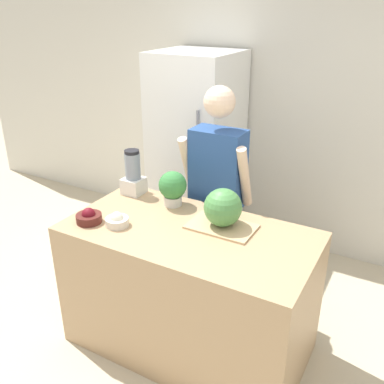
{
  "coord_description": "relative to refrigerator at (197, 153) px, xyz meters",
  "views": [
    {
      "loc": [
        1.18,
        -1.64,
        2.26
      ],
      "look_at": [
        0.0,
        0.46,
        1.17
      ],
      "focal_mm": 40.0,
      "sensor_mm": 36.0,
      "label": 1
    }
  ],
  "objects": [
    {
      "name": "ground_plane",
      "position": [
        0.68,
        -1.75,
        -0.93
      ],
      "size": [
        14.0,
        14.0,
        0.0
      ],
      "primitive_type": "plane",
      "color": "beige"
    },
    {
      "name": "wall_back",
      "position": [
        0.68,
        0.41,
        0.37
      ],
      "size": [
        8.0,
        0.06,
        2.6
      ],
      "color": "silver",
      "rests_on": "ground_plane"
    },
    {
      "name": "counter_island",
      "position": [
        0.68,
        -1.33,
        -0.47
      ],
      "size": [
        1.6,
        0.84,
        0.92
      ],
      "color": "tan",
      "rests_on": "ground_plane"
    },
    {
      "name": "refrigerator",
      "position": [
        0.0,
        0.0,
        0.0
      ],
      "size": [
        0.71,
        0.75,
        1.86
      ],
      "color": "white",
      "rests_on": "ground_plane"
    },
    {
      "name": "person",
      "position": [
        0.58,
        -0.73,
        -0.03
      ],
      "size": [
        0.53,
        0.27,
        1.73
      ],
      "color": "#333338",
      "rests_on": "ground_plane"
    },
    {
      "name": "cutting_board",
      "position": [
        0.84,
        -1.2,
        0.0
      ],
      "size": [
        0.43,
        0.27,
        0.01
      ],
      "color": "tan",
      "rests_on": "counter_island"
    },
    {
      "name": "watermelon",
      "position": [
        0.84,
        -1.18,
        0.13
      ],
      "size": [
        0.25,
        0.25,
        0.25
      ],
      "color": "#4C8C47",
      "rests_on": "cutting_board"
    },
    {
      "name": "bowl_cherries",
      "position": [
        0.05,
        -1.56,
        0.03
      ],
      "size": [
        0.17,
        0.17,
        0.1
      ],
      "color": "#511E19",
      "rests_on": "counter_island"
    },
    {
      "name": "bowl_cream",
      "position": [
        0.24,
        -1.51,
        0.03
      ],
      "size": [
        0.15,
        0.15,
        0.1
      ],
      "color": "beige",
      "rests_on": "counter_island"
    },
    {
      "name": "blender",
      "position": [
        0.03,
        -1.04,
        0.14
      ],
      "size": [
        0.15,
        0.15,
        0.34
      ],
      "color": "silver",
      "rests_on": "counter_island"
    },
    {
      "name": "potted_plant",
      "position": [
        0.39,
        -1.07,
        0.13
      ],
      "size": [
        0.2,
        0.2,
        0.25
      ],
      "color": "beige",
      "rests_on": "counter_island"
    }
  ]
}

